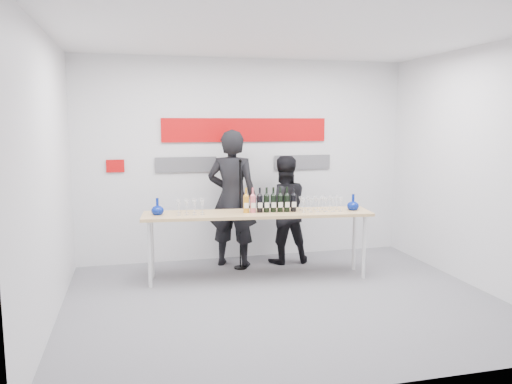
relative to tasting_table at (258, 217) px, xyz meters
The scene contains 12 objects.
ground 1.22m from the tasting_table, 84.62° to the right, with size 5.00×5.00×0.00m, color slate.
back_wall 1.30m from the tasting_table, 85.63° to the left, with size 5.00×0.04×3.00m, color silver.
signage 1.45m from the tasting_table, 88.47° to the left, with size 3.38×0.02×0.79m.
tasting_table is the anchor object (origin of this frame).
wine_bottles 0.28m from the tasting_table, 10.43° to the right, with size 0.71×0.15×0.33m.
decanter_left 1.31m from the tasting_table, behind, with size 0.16×0.16×0.21m, color navy, non-canonical shape.
decanter_right 1.31m from the tasting_table, ahead, with size 0.16×0.16×0.21m, color navy, non-canonical shape.
glasses_left 0.89m from the tasting_table, behind, with size 0.38×0.26×0.18m.
glasses_right 0.86m from the tasting_table, ahead, with size 0.58×0.28×0.18m.
presenter_left 0.74m from the tasting_table, 106.49° to the left, with size 0.72×0.47×1.97m, color black.
presenter_right 0.87m from the tasting_table, 50.29° to the left, with size 0.77×0.60×1.58m, color black.
mic_stand 0.62m from the tasting_table, 104.80° to the left, with size 0.18×0.18×1.56m.
Camera 1 is at (-1.65, -5.35, 2.08)m, focal length 35.00 mm.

